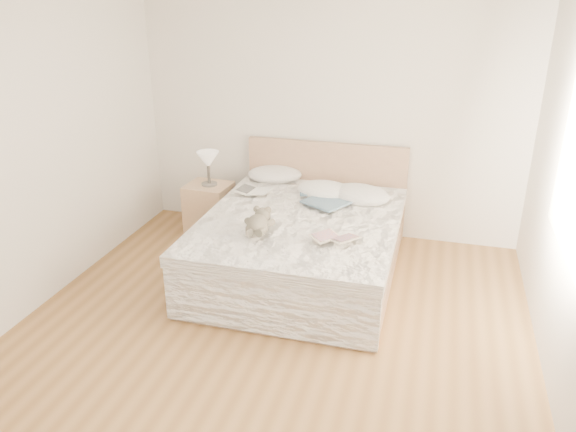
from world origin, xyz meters
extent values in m
cube|color=brown|center=(0.00, 0.00, 0.00)|extent=(4.00, 4.50, 0.00)
cube|color=silver|center=(0.00, 2.25, 1.35)|extent=(4.00, 0.02, 2.70)
cube|color=silver|center=(0.00, -2.25, 1.35)|extent=(4.00, 0.02, 2.70)
cube|color=silver|center=(-2.00, 0.00, 1.35)|extent=(0.02, 4.50, 2.70)
cube|color=#A38063|center=(0.00, 1.15, 0.10)|extent=(1.68, 2.08, 0.20)
cube|color=white|center=(0.00, 1.15, 0.35)|extent=(1.60, 2.00, 0.30)
cube|color=white|center=(0.00, 1.10, 0.54)|extent=(1.72, 2.05, 0.10)
cube|color=#A38063|center=(0.00, 2.19, 0.50)|extent=(1.70, 0.06, 1.00)
cube|color=tan|center=(-1.18, 1.78, 0.28)|extent=(0.47, 0.43, 0.56)
cylinder|color=#514C46|center=(-1.17, 1.78, 0.57)|extent=(0.17, 0.17, 0.02)
cylinder|color=#3A3530|center=(-1.17, 1.78, 0.69)|extent=(0.03, 0.03, 0.23)
cone|color=#F5E6CE|center=(-1.17, 1.78, 0.84)|extent=(0.28, 0.28, 0.17)
ellipsoid|color=white|center=(-0.53, 2.07, 0.64)|extent=(0.65, 0.51, 0.17)
ellipsoid|color=white|center=(0.09, 1.73, 0.64)|extent=(0.61, 0.46, 0.17)
ellipsoid|color=silver|center=(0.43, 1.71, 0.64)|extent=(0.68, 0.55, 0.18)
cube|color=white|center=(-0.59, 1.55, 0.63)|extent=(0.37, 0.28, 0.03)
cube|color=beige|center=(0.39, 0.68, 0.63)|extent=(0.40, 0.39, 0.02)
camera|label=1|loc=(1.13, -3.37, 2.56)|focal=35.00mm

